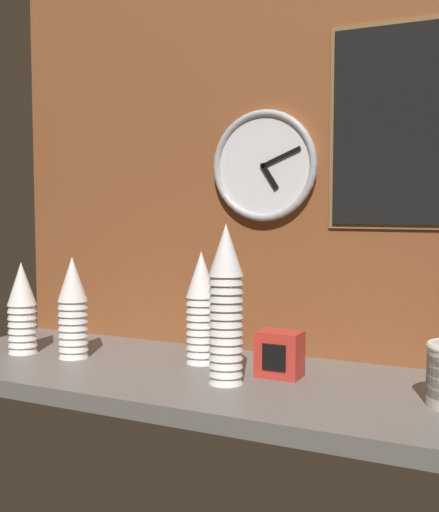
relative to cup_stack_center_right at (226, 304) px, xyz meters
The scene contains 9 objects.
ground_plane 21.83cm from the cup_stack_center_right, 118.47° to the left, with size 160.00×56.00×4.00cm, color slate.
wall_tiled_back 48.40cm from the cup_stack_center_right, 96.72° to the left, with size 160.00×3.00×105.00cm.
cup_stack_center_right is the anchor object (origin of this frame).
cup_stack_far_left 63.27cm from the cup_stack_center_right, behind, with size 7.86×7.86×25.00cm.
cup_stack_center 20.19cm from the cup_stack_center_right, 133.69° to the left, with size 7.86×7.86×28.77cm.
cup_stack_left 47.46cm from the cup_stack_center_right, behind, with size 7.86×7.86×26.88cm.
wall_clock 45.03cm from the cup_stack_center_right, 96.12° to the left, with size 29.59×2.70×29.59cm.
menu_board 63.73cm from the cup_stack_center_right, 40.96° to the left, with size 44.51×1.32×50.42cm.
napkin_dispenser 18.86cm from the cup_stack_center_right, 49.69° to the left, with size 10.31×7.59×10.78cm.
Camera 1 is at (64.91, -136.47, 40.37)cm, focal length 45.00 mm.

